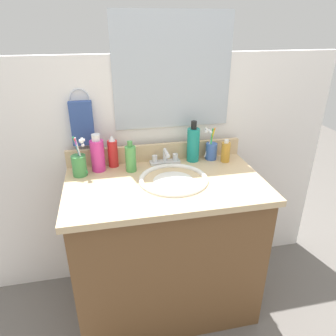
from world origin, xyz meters
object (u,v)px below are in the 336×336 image
faucet (165,159)px  bottle_toner_green (131,158)px  bottle_spray_red (113,152)px  cup_blue_plastic (211,150)px  hand_towel (82,123)px  bottle_mouthwash_teal (193,144)px  bottle_oil_amber (226,152)px  cup_green (79,164)px  bottle_soap_pink (98,154)px

faucet → bottle_toner_green: 0.19m
bottle_spray_red → cup_blue_plastic: (0.52, -0.02, -0.02)m
hand_towel → bottle_mouthwash_teal: size_ratio=1.01×
bottle_oil_amber → cup_green: cup_green is taller
faucet → bottle_mouthwash_teal: bottle_mouthwash_teal is taller
faucet → bottle_spray_red: (-0.27, 0.03, 0.05)m
bottle_toner_green → bottle_mouthwash_teal: bottle_mouthwash_teal is taller
bottle_toner_green → cup_blue_plastic: bearing=7.6°
faucet → bottle_mouthwash_teal: bearing=3.9°
bottle_spray_red → cup_green: bearing=-155.5°
faucet → cup_blue_plastic: cup_blue_plastic is taller
cup_green → bottle_toner_green: bearing=-0.0°
faucet → bottle_mouthwash_teal: 0.17m
bottle_soap_pink → hand_towel: bearing=124.5°
bottle_mouthwash_teal → bottle_spray_red: bearing=177.9°
hand_towel → faucet: hand_towel is taller
bottle_mouthwash_teal → cup_blue_plastic: 0.11m
hand_towel → bottle_spray_red: size_ratio=1.33×
cup_green → bottle_soap_pink: bearing=24.0°
faucet → hand_towel: bearing=168.9°
hand_towel → bottle_oil_amber: bearing=-9.2°
hand_towel → bottle_toner_green: size_ratio=1.41×
bottle_mouthwash_teal → bottle_soap_pink: (-0.49, -0.02, -0.01)m
faucet → cup_green: bearing=-173.5°
bottle_oil_amber → cup_blue_plastic: (-0.06, 0.05, -0.00)m
bottle_toner_green → bottle_oil_amber: 0.50m
bottle_oil_amber → cup_blue_plastic: size_ratio=0.68×
cup_blue_plastic → cup_green: cup_green is taller
bottle_spray_red → bottle_oil_amber: (0.58, -0.06, -0.02)m
bottle_toner_green → bottle_oil_amber: size_ratio=1.29×
cup_blue_plastic → bottle_soap_pink: bearing=-178.2°
hand_towel → bottle_spray_red: (0.14, -0.05, -0.14)m
bottle_toner_green → cup_green: (-0.24, 0.00, -0.01)m
faucet → bottle_oil_amber: bottle_oil_amber is taller
bottle_oil_amber → cup_green: size_ratio=0.62×
bottle_toner_green → bottle_soap_pink: bottle_soap_pink is taller
cup_blue_plastic → faucet: bearing=-177.9°
bottle_oil_amber → cup_blue_plastic: cup_blue_plastic is taller
bottle_spray_red → bottle_mouthwash_teal: size_ratio=0.76×
bottle_oil_amber → bottle_mouthwash_teal: bottle_mouthwash_teal is taller
bottle_soap_pink → cup_blue_plastic: bearing=1.8°
bottle_toner_green → bottle_spray_red: (-0.08, 0.07, 0.01)m
faucet → bottle_mouthwash_teal: (0.15, 0.01, 0.07)m
bottle_spray_red → bottle_soap_pink: bottle_soap_pink is taller
hand_towel → cup_blue_plastic: hand_towel is taller
bottle_oil_amber → bottle_soap_pink: size_ratio=0.64×
faucet → cup_green: (-0.43, -0.05, 0.03)m
bottle_oil_amber → bottle_mouthwash_teal: size_ratio=0.56×
bottle_toner_green → cup_blue_plastic: size_ratio=0.88×
hand_towel → bottle_mouthwash_teal: (0.55, -0.07, -0.13)m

